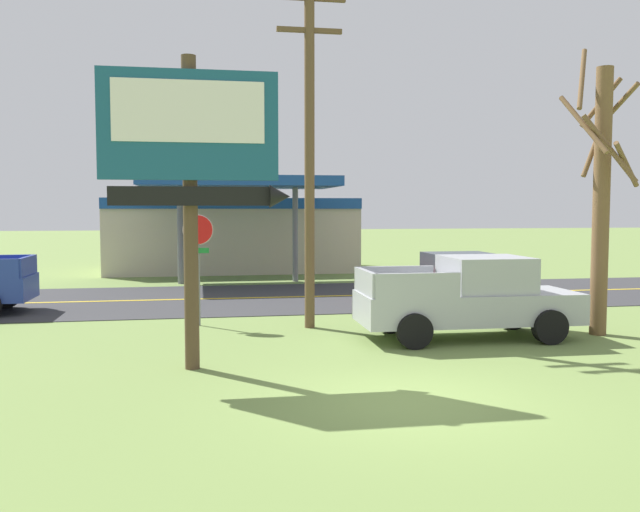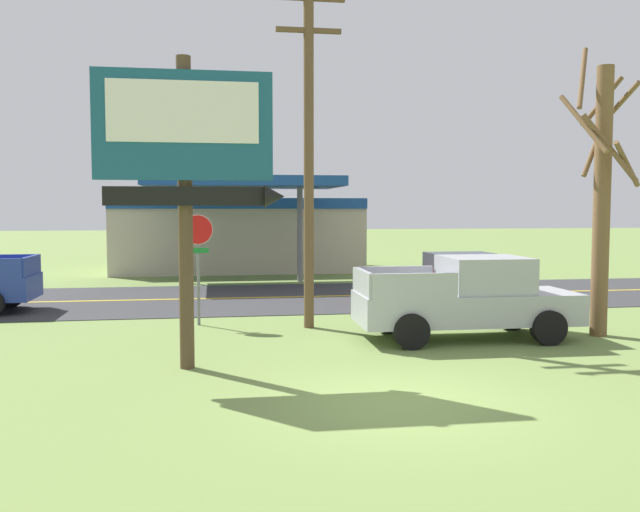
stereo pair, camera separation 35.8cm
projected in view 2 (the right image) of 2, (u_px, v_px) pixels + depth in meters
name	position (u px, v px, depth m)	size (l,w,h in m)	color
ground_plane	(397.00, 402.00, 10.83)	(180.00, 180.00, 0.00)	olive
road_asphalt	(298.00, 297.00, 23.64)	(140.00, 8.00, 0.02)	#333335
road_centre_line	(298.00, 297.00, 23.64)	(126.00, 0.20, 0.01)	gold
motel_sign	(188.00, 155.00, 12.75)	(3.57, 0.54, 5.99)	brown
stop_sign	(198.00, 249.00, 17.86)	(0.80, 0.08, 2.95)	slate
utility_pole	(309.00, 144.00, 17.32)	(1.86, 0.26, 8.92)	brown
bare_tree	(602.00, 192.00, 16.28)	(1.81, 1.73, 7.09)	brown
gas_station	(238.00, 232.00, 33.88)	(12.00, 11.50, 4.40)	beige
pickup_silver_parked_on_lawn	(468.00, 299.00, 16.05)	(5.22, 2.29, 1.96)	#A8AAAF
car_red_near_lane	(457.00, 277.00, 22.40)	(4.20, 2.00, 1.64)	red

